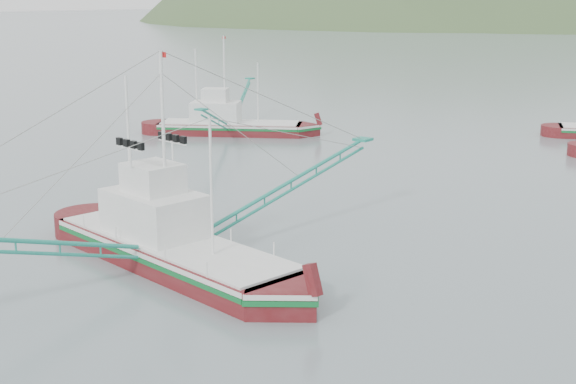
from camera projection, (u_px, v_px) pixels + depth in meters
The scene contains 4 objects.
ground at pixel (215, 277), 39.98m from camera, with size 1200.00×1200.00×0.00m, color slate.
main_boat at pixel (171, 229), 41.27m from camera, with size 16.68×29.20×11.89m.
bg_boat_left at pixel (229, 112), 80.51m from camera, with size 17.68×23.91×10.56m.
headland_left at pixel (428, 22), 423.41m from camera, with size 448.00×308.00×210.00m, color #385029.
Camera 1 is at (26.05, -27.65, 13.67)m, focal length 50.00 mm.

